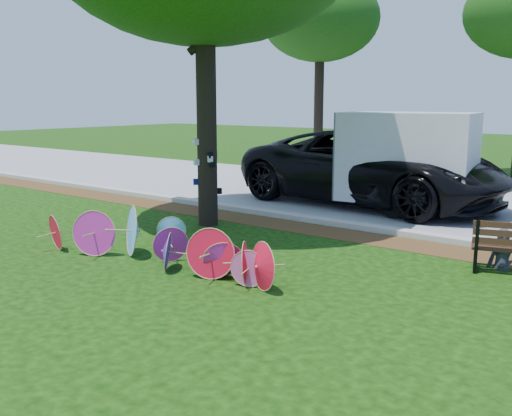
% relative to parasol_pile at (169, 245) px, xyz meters
% --- Properties ---
extents(ground, '(90.00, 90.00, 0.00)m').
position_rel_parasol_pile_xyz_m(ground, '(0.32, -0.63, -0.38)').
color(ground, black).
rests_on(ground, ground).
extents(mulch_strip, '(90.00, 1.00, 0.01)m').
position_rel_parasol_pile_xyz_m(mulch_strip, '(0.32, 3.87, -0.37)').
color(mulch_strip, '#472D16').
rests_on(mulch_strip, ground).
extents(curb, '(90.00, 0.30, 0.12)m').
position_rel_parasol_pile_xyz_m(curb, '(0.32, 4.57, -0.32)').
color(curb, '#B7B5AD').
rests_on(curb, ground).
extents(street, '(90.00, 8.00, 0.01)m').
position_rel_parasol_pile_xyz_m(street, '(0.32, 8.72, -0.37)').
color(street, gray).
rests_on(street, ground).
extents(parasol_pile, '(5.18, 2.03, 0.94)m').
position_rel_parasol_pile_xyz_m(parasol_pile, '(0.00, 0.00, 0.00)').
color(parasol_pile, '#D257A3').
rests_on(parasol_pile, ground).
extents(black_van, '(7.52, 3.94, 2.02)m').
position_rel_parasol_pile_xyz_m(black_van, '(0.06, 7.52, 0.63)').
color(black_van, black).
rests_on(black_van, ground).
extents(cargo_trailer, '(3.37, 2.39, 2.79)m').
position_rel_parasol_pile_xyz_m(cargo_trailer, '(1.25, 7.07, 1.02)').
color(cargo_trailer, silver).
rests_on(cargo_trailer, ground).
extents(person_left, '(0.52, 0.37, 1.34)m').
position_rel_parasol_pile_xyz_m(person_left, '(4.56, 3.27, 0.29)').
color(person_left, '#363B4A').
rests_on(person_left, ground).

